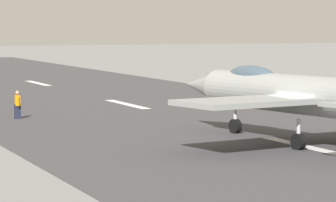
{
  "coord_description": "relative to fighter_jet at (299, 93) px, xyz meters",
  "views": [
    {
      "loc": [
        -39.25,
        22.3,
        5.72
      ],
      "look_at": [
        1.23,
        6.24,
        2.2
      ],
      "focal_mm": 103.84,
      "sensor_mm": 36.0,
      "label": 1
    }
  ],
  "objects": [
    {
      "name": "ground_plane",
      "position": [
        -0.95,
        0.33,
        -2.4
      ],
      "size": [
        400.0,
        400.0,
        0.0
      ],
      "primitive_type": "plane",
      "color": "gray"
    },
    {
      "name": "fighter_jet",
      "position": [
        0.0,
        0.0,
        0.0
      ],
      "size": [
        17.94,
        14.37,
        5.6
      ],
      "color": "gray",
      "rests_on": "ground"
    },
    {
      "name": "crew_person",
      "position": [
        16.49,
        9.77,
        -1.56
      ],
      "size": [
        0.7,
        0.36,
        1.69
      ],
      "color": "#1E2338",
      "rests_on": "ground"
    },
    {
      "name": "runway_strip",
      "position": [
        -0.97,
        0.33,
        -2.39
      ],
      "size": [
        240.0,
        26.0,
        0.02
      ],
      "color": "#3E3D40",
      "rests_on": "ground"
    }
  ]
}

